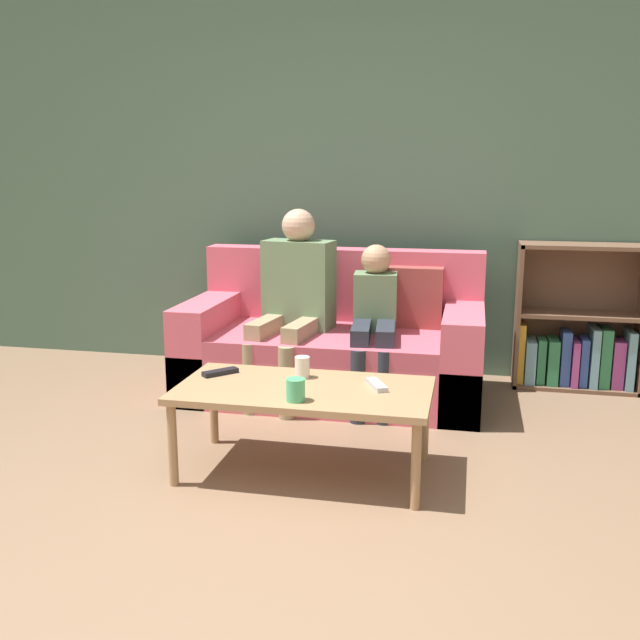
# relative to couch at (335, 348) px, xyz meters

# --- Properties ---
(ground_plane) EXTENTS (22.00, 22.00, 0.00)m
(ground_plane) POSITION_rel_couch_xyz_m (0.08, -2.01, -0.28)
(ground_plane) COLOR #84664C
(wall_back) EXTENTS (12.00, 0.06, 2.60)m
(wall_back) POSITION_rel_couch_xyz_m (0.08, 0.62, 1.02)
(wall_back) COLOR #4C6B56
(wall_back) RESTS_ON ground_plane
(couch) EXTENTS (1.73, 0.86, 0.84)m
(couch) POSITION_rel_couch_xyz_m (0.00, 0.00, 0.00)
(couch) COLOR #DB5B70
(couch) RESTS_ON ground_plane
(bookshelf) EXTENTS (0.74, 0.28, 0.89)m
(bookshelf) POSITION_rel_couch_xyz_m (1.43, 0.46, 0.05)
(bookshelf) COLOR brown
(bookshelf) RESTS_ON ground_plane
(coffee_table) EXTENTS (1.11, 0.58, 0.40)m
(coffee_table) POSITION_rel_couch_xyz_m (0.08, -1.14, 0.08)
(coffee_table) COLOR #A87F56
(coffee_table) RESTS_ON ground_plane
(person_adult) EXTENTS (0.44, 0.65, 1.10)m
(person_adult) POSITION_rel_couch_xyz_m (-0.23, -0.08, 0.35)
(person_adult) COLOR #9E8966
(person_adult) RESTS_ON ground_plane
(person_child) EXTENTS (0.29, 0.62, 0.91)m
(person_child) POSITION_rel_couch_xyz_m (0.25, -0.13, 0.23)
(person_child) COLOR #282D38
(person_child) RESTS_ON ground_plane
(cup_near) EXTENTS (0.08, 0.08, 0.09)m
(cup_near) POSITION_rel_couch_xyz_m (0.09, -1.32, 0.17)
(cup_near) COLOR #4CB77A
(cup_near) RESTS_ON coffee_table
(cup_far) EXTENTS (0.07, 0.07, 0.10)m
(cup_far) POSITION_rel_couch_xyz_m (0.04, -1.00, 0.17)
(cup_far) COLOR silver
(cup_far) RESTS_ON coffee_table
(tv_remote_0) EXTENTS (0.15, 0.16, 0.02)m
(tv_remote_0) POSITION_rel_couch_xyz_m (-0.34, -1.03, 0.13)
(tv_remote_0) COLOR black
(tv_remote_0) RESTS_ON coffee_table
(tv_remote_1) EXTENTS (0.12, 0.17, 0.02)m
(tv_remote_1) POSITION_rel_couch_xyz_m (0.39, -1.07, 0.13)
(tv_remote_1) COLOR #B7B7BC
(tv_remote_1) RESTS_ON coffee_table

